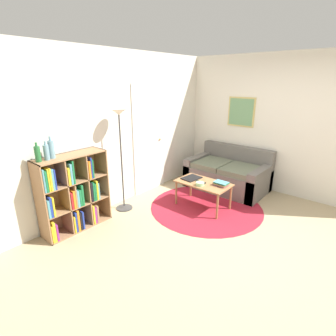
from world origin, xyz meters
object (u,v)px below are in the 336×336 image
couch (228,174)px  bowl (200,184)px  floor_lamp (120,131)px  bottle_right (51,149)px  bottle_middle (46,152)px  coffee_table (203,185)px  bookshelf (72,194)px  laptop (191,178)px  bottle_left (38,154)px

couch → bowl: (-1.22, -0.11, 0.20)m
floor_lamp → bottle_right: 1.09m
floor_lamp → couch: floor_lamp is taller
floor_lamp → bottle_middle: (-1.16, 0.07, -0.12)m
coffee_table → bookshelf: bearing=149.8°
bottle_right → coffee_table: bearing=-28.4°
bottle_middle → bottle_right: bottle_right is taller
couch → coffee_table: size_ratio=1.68×
couch → coffee_table: bearing=-175.6°
laptop → bottle_middle: (-2.12, 0.80, 0.77)m
laptop → bowl: bowl is taller
bottle_middle → laptop: bearing=-20.6°
coffee_table → bowl: size_ratio=6.44×
floor_lamp → couch: (2.02, -0.91, -1.07)m
coffee_table → bottle_right: size_ratio=3.07×
bookshelf → bottle_left: size_ratio=4.52×
bottle_middle → bowl: bearing=-29.2°
bottle_middle → bottle_right: 0.09m
couch → bookshelf: bearing=161.3°
bookshelf → bowl: (1.68, -1.10, -0.07)m
couch → bowl: size_ratio=10.84×
couch → bottle_right: bearing=162.0°
floor_lamp → coffee_table: bearing=-46.6°
bookshelf → bottle_right: bearing=172.6°
bottle_right → bottle_left: bearing=-173.5°
bookshelf → bottle_right: bottle_right is taller
bookshelf → bowl: bearing=-33.1°
bookshelf → laptop: bookshelf is taller
laptop → bottle_left: size_ratio=1.39×
bowl → bottle_left: size_ratio=0.56×
bottle_left → bottle_middle: size_ratio=1.00×
floor_lamp → coffee_table: (0.94, -1.00, -0.96)m
floor_lamp → bowl: size_ratio=12.03×
floor_lamp → laptop: size_ratio=4.89×
laptop → bowl: bearing=-119.8°
bottle_middle → bookshelf: bearing=0.7°
coffee_table → laptop: size_ratio=2.62×
floor_lamp → couch: bearing=-24.3°
bottle_right → laptop: bearing=-22.1°
bookshelf → coffee_table: size_ratio=1.24×
laptop → bottle_right: bottle_right is taller
bowl → bottle_left: bearing=152.0°
bottle_left → bottle_middle: same height
coffee_table → floor_lamp: bearing=133.4°
couch → bottle_middle: size_ratio=6.09×
bottle_left → bottle_right: size_ratio=0.84×
bottle_left → bottle_right: 0.19m
laptop → bowl: 0.34m
coffee_table → couch: bearing=4.4°
coffee_table → bottle_right: (-2.02, 1.09, 0.85)m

